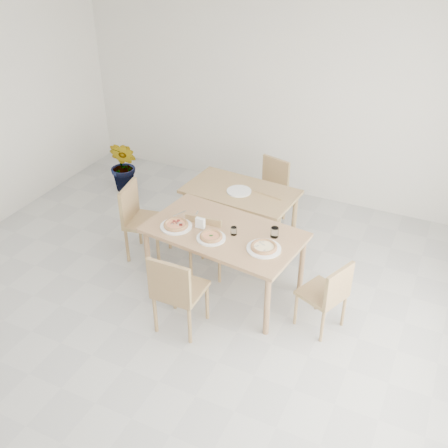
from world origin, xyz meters
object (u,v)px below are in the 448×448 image
at_px(pizza_pepperoni, 176,224).
at_px(potted_plant, 124,166).
at_px(plate_pepperoni, 176,226).
at_px(chair_back_n, 270,186).
at_px(tumbler_a, 275,232).
at_px(second_table, 240,197).
at_px(main_table, 224,237).
at_px(napkin_holder, 200,224).
at_px(chair_west, 140,216).
at_px(chair_east, 328,292).
at_px(pizza_margherita, 211,236).
at_px(plate_empty, 239,191).
at_px(chair_north, 262,221).
at_px(pizza_mushroom, 264,247).
at_px(chair_back_s, 208,239).
at_px(chair_south, 176,289).
at_px(plate_margherita, 211,238).
at_px(tumbler_b, 234,231).
at_px(plate_mushroom, 264,249).

distance_m(pizza_pepperoni, potted_plant, 2.42).
xyz_separation_m(plate_pepperoni, chair_back_n, (0.39, 1.78, -0.27)).
bearing_deg(tumbler_a, second_table, 133.16).
distance_m(main_table, napkin_holder, 0.29).
bearing_deg(chair_back_n, napkin_holder, -79.06).
bearing_deg(chair_west, chair_back_n, -47.36).
xyz_separation_m(chair_west, chair_east, (2.38, -0.33, -0.07)).
xyz_separation_m(chair_east, pizza_margherita, (-1.25, -0.03, 0.32)).
relative_size(chair_west, plate_empty, 3.14).
xyz_separation_m(pizza_margherita, plate_empty, (-0.15, 1.04, -0.02)).
bearing_deg(plate_pepperoni, napkin_holder, 20.08).
relative_size(chair_north, pizza_mushroom, 2.46).
bearing_deg(pizza_pepperoni, potted_plant, 138.52).
xyz_separation_m(chair_back_s, plate_empty, (0.06, 0.70, 0.28)).
distance_m(main_table, pizza_mushroom, 0.53).
relative_size(chair_south, plate_pepperoni, 2.68).
distance_m(plate_pepperoni, pizza_mushroom, 0.99).
bearing_deg(tumbler_a, plate_margherita, -151.25).
xyz_separation_m(tumbler_a, plate_empty, (-0.72, 0.73, -0.05)).
bearing_deg(tumbler_b, chair_back_s, 156.93).
relative_size(chair_north, chair_east, 0.97).
bearing_deg(chair_north, pizza_pepperoni, -111.52).
xyz_separation_m(chair_east, plate_margherita, (-1.25, -0.03, 0.30)).
distance_m(pizza_margherita, tumbler_b, 0.25).
relative_size(plate_margherita, second_table, 0.22).
bearing_deg(napkin_holder, chair_back_s, 97.94).
height_order(chair_west, pizza_mushroom, chair_west).
distance_m(main_table, chair_back_n, 1.64).
bearing_deg(pizza_mushroom, plate_margherita, -174.30).
height_order(plate_mushroom, pizza_pepperoni, pizza_pepperoni).
distance_m(plate_mushroom, plate_empty, 1.21).
bearing_deg(chair_north, second_table, 176.96).
height_order(main_table, chair_back_n, chair_back_n).
height_order(main_table, potted_plant, potted_plant).
bearing_deg(pizza_mushroom, chair_back_s, 159.78).
bearing_deg(chair_north, tumbler_b, -79.04).
bearing_deg(pizza_margherita, tumbler_b, 44.78).
xyz_separation_m(chair_east, plate_pepperoni, (-1.69, 0.01, 0.30)).
bearing_deg(plate_mushroom, chair_west, 169.67).
xyz_separation_m(tumbler_a, potted_plant, (-2.80, 1.31, -0.40)).
distance_m(chair_west, tumbler_a, 1.72).
relative_size(chair_south, chair_back_n, 1.08).
height_order(plate_margherita, pizza_mushroom, pizza_mushroom).
relative_size(pizza_mushroom, pizza_pepperoni, 1.12).
bearing_deg(chair_east, potted_plant, -92.18).
distance_m(chair_north, plate_margherita, 1.07).
bearing_deg(plate_mushroom, pizza_mushroom, -135.00).
distance_m(chair_west, chair_back_s, 0.91).
xyz_separation_m(plate_margherita, plate_pepperoni, (-0.44, 0.04, 0.00)).
bearing_deg(potted_plant, pizza_pepperoni, -41.48).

